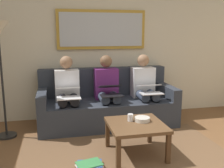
# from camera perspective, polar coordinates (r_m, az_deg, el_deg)

# --- Properties ---
(wall_rear) EXTENTS (6.00, 0.12, 2.60)m
(wall_rear) POSITION_cam_1_polar(r_m,az_deg,el_deg) (4.61, -2.47, 8.90)
(wall_rear) COLOR beige
(wall_rear) RESTS_ON ground_plane
(area_rug) EXTENTS (2.60, 1.80, 0.01)m
(area_rug) POSITION_cam_1_polar(r_m,az_deg,el_deg) (3.27, 3.39, -15.91)
(area_rug) COLOR brown
(area_rug) RESTS_ON ground_plane
(couch) EXTENTS (2.20, 0.90, 0.90)m
(couch) POSITION_cam_1_polar(r_m,az_deg,el_deg) (4.30, -1.22, -4.65)
(couch) COLOR #2D333D
(couch) RESTS_ON ground_plane
(framed_mirror) EXTENTS (1.54, 0.05, 0.67)m
(framed_mirror) POSITION_cam_1_polar(r_m,az_deg,el_deg) (4.52, -2.29, 12.01)
(framed_mirror) COLOR #B7892D
(coffee_table) EXTENTS (0.67, 0.67, 0.41)m
(coffee_table) POSITION_cam_1_polar(r_m,az_deg,el_deg) (3.20, 5.36, -9.64)
(coffee_table) COLOR brown
(coffee_table) RESTS_ON ground_plane
(cup) EXTENTS (0.07, 0.07, 0.09)m
(cup) POSITION_cam_1_polar(r_m,az_deg,el_deg) (3.24, 4.11, -7.45)
(cup) COLOR silver
(cup) RESTS_ON coffee_table
(bowl) EXTENTS (0.19, 0.19, 0.05)m
(bowl) POSITION_cam_1_polar(r_m,az_deg,el_deg) (3.26, 6.72, -7.79)
(bowl) COLOR beige
(bowl) RESTS_ON coffee_table
(person_left) EXTENTS (0.38, 0.58, 1.14)m
(person_left) POSITION_cam_1_polar(r_m,az_deg,el_deg) (4.34, 7.26, -0.57)
(person_left) COLOR silver
(person_left) RESTS_ON couch
(laptop_silver) EXTENTS (0.35, 0.32, 0.14)m
(laptop_silver) POSITION_cam_1_polar(r_m,az_deg,el_deg) (4.10, 8.46, -1.06)
(laptop_silver) COLOR silver
(person_middle) EXTENTS (0.38, 0.58, 1.14)m
(person_middle) POSITION_cam_1_polar(r_m,az_deg,el_deg) (4.17, -1.05, -0.97)
(person_middle) COLOR #66236B
(person_middle) RESTS_ON couch
(laptop_black) EXTENTS (0.33, 0.36, 0.16)m
(laptop_black) POSITION_cam_1_polar(r_m,az_deg,el_deg) (3.93, -0.35, -1.43)
(laptop_black) COLOR black
(person_right) EXTENTS (0.38, 0.58, 1.14)m
(person_right) POSITION_cam_1_polar(r_m,az_deg,el_deg) (4.09, -9.87, -1.38)
(person_right) COLOR silver
(person_right) RESTS_ON couch
(laptop_white) EXTENTS (0.34, 0.36, 0.15)m
(laptop_white) POSITION_cam_1_polar(r_m,az_deg,el_deg) (3.85, -9.70, -1.82)
(laptop_white) COLOR white
(magazine_stack) EXTENTS (0.32, 0.27, 0.05)m
(magazine_stack) POSITION_cam_1_polar(r_m,az_deg,el_deg) (3.04, -4.99, -17.59)
(magazine_stack) COLOR red
(magazine_stack) RESTS_ON ground_plane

